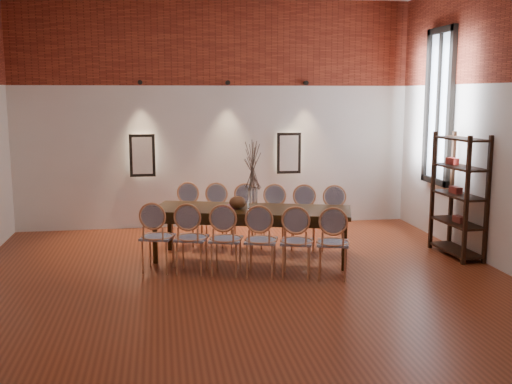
{
  "coord_description": "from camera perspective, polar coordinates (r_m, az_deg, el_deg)",
  "views": [
    {
      "loc": [
        -1.01,
        -7.1,
        2.35
      ],
      "look_at": [
        0.27,
        0.75,
        1.05
      ],
      "focal_mm": 42.0,
      "sensor_mm": 36.0,
      "label": 1
    }
  ],
  "objects": [
    {
      "name": "floor",
      "position": [
        7.55,
        -1.1,
        -8.94
      ],
      "size": [
        7.0,
        7.0,
        0.02
      ],
      "primitive_type": "cube",
      "color": "brown",
      "rests_on": "ground"
    },
    {
      "name": "bowl",
      "position": [
        8.46,
        -1.76,
        -1.0
      ],
      "size": [
        0.24,
        0.24,
        0.18
      ],
      "primitive_type": "ellipsoid",
      "color": "brown",
      "rests_on": "dining_table"
    },
    {
      "name": "chair_far_f",
      "position": [
        9.18,
        7.44,
        -2.61
      ],
      "size": [
        0.55,
        0.55,
        0.94
      ],
      "primitive_type": null,
      "rotation": [
        0.0,
        0.0,
        2.84
      ],
      "color": "tan",
      "rests_on": "floor"
    },
    {
      "name": "spot_fixture_right",
      "position": [
        10.84,
        4.78,
        10.32
      ],
      "size": [
        0.08,
        0.1,
        0.08
      ],
      "primitive_type": "cylinder",
      "rotation": [
        1.57,
        0.0,
        0.0
      ],
      "color": "black",
      "rests_on": "wall_back"
    },
    {
      "name": "spot_fixture_left",
      "position": [
        10.53,
        -10.98,
        10.21
      ],
      "size": [
        0.08,
        0.1,
        0.08
      ],
      "primitive_type": "cylinder",
      "rotation": [
        1.57,
        0.0,
        0.0
      ],
      "color": "black",
      "rests_on": "wall_back"
    },
    {
      "name": "vase",
      "position": [
        8.47,
        -0.33,
        -0.57
      ],
      "size": [
        0.14,
        0.14,
        0.3
      ],
      "primitive_type": "cylinder",
      "color": "silver",
      "rests_on": "dining_table"
    },
    {
      "name": "chair_near_e",
      "position": [
        7.78,
        3.89,
        -4.72
      ],
      "size": [
        0.55,
        0.55,
        0.94
      ],
      "primitive_type": null,
      "rotation": [
        0.0,
        0.0,
        -0.3
      ],
      "color": "tan",
      "rests_on": "floor"
    },
    {
      "name": "dining_table",
      "position": [
        8.58,
        -0.43,
        -4.02
      ],
      "size": [
        2.93,
        1.68,
        0.75
      ],
      "primitive_type": "cube",
      "rotation": [
        0.0,
        0.0,
        -0.3
      ],
      "color": "#351F0A",
      "rests_on": "floor"
    },
    {
      "name": "chair_far_d",
      "position": [
        9.23,
        1.66,
        -2.46
      ],
      "size": [
        0.55,
        0.55,
        0.94
      ],
      "primitive_type": null,
      "rotation": [
        0.0,
        0.0,
        2.84
      ],
      "color": "tan",
      "rests_on": "floor"
    },
    {
      "name": "brick_band_back",
      "position": [
        10.67,
        -3.88,
        14.11
      ],
      "size": [
        7.0,
        0.02,
        1.5
      ],
      "primitive_type": "cube",
      "color": "maroon",
      "rests_on": "ground"
    },
    {
      "name": "shelving_rack",
      "position": [
        9.19,
        18.74,
        -0.29
      ],
      "size": [
        0.43,
        1.02,
        1.8
      ],
      "primitive_type": null,
      "rotation": [
        0.0,
        0.0,
        0.05
      ],
      "color": "black",
      "rests_on": "floor"
    },
    {
      "name": "chair_far_a",
      "position": [
        9.49,
        -6.76,
        -2.21
      ],
      "size": [
        0.55,
        0.55,
        0.94
      ],
      "primitive_type": null,
      "rotation": [
        0.0,
        0.0,
        2.84
      ],
      "color": "tan",
      "rests_on": "floor"
    },
    {
      "name": "chair_far_c",
      "position": [
        9.3,
        -1.2,
        -2.38
      ],
      "size": [
        0.55,
        0.55,
        0.94
      ],
      "primitive_type": null,
      "rotation": [
        0.0,
        0.0,
        2.84
      ],
      "color": "tan",
      "rests_on": "floor"
    },
    {
      "name": "wall_front",
      "position": [
        3.71,
        6.6,
        3.76
      ],
      "size": [
        7.0,
        0.1,
        4.0
      ],
      "primitive_type": "cube",
      "color": "silver",
      "rests_on": "ground"
    },
    {
      "name": "window_mullion",
      "position": [
        10.13,
        16.99,
        7.76
      ],
      "size": [
        0.06,
        0.06,
        2.4
      ],
      "primitive_type": "cube",
      "color": "black",
      "rests_on": "wall_right"
    },
    {
      "name": "window_glass",
      "position": [
        10.14,
        17.09,
        7.75
      ],
      "size": [
        0.02,
        0.78,
        2.38
      ],
      "primitive_type": "cube",
      "color": "silver",
      "rests_on": "wall_right"
    },
    {
      "name": "chair_near_f",
      "position": [
        7.76,
        7.33,
        -4.81
      ],
      "size": [
        0.55,
        0.55,
        0.94
      ],
      "primitive_type": null,
      "rotation": [
        0.0,
        0.0,
        -0.3
      ],
      "color": "tan",
      "rests_on": "floor"
    },
    {
      "name": "spot_fixture_mid",
      "position": [
        10.59,
        -2.71,
        10.36
      ],
      "size": [
        0.08,
        0.1,
        0.08
      ],
      "primitive_type": "cylinder",
      "rotation": [
        1.57,
        0.0,
        0.0
      ],
      "color": "black",
      "rests_on": "wall_back"
    },
    {
      "name": "chair_near_c",
      "position": [
        7.9,
        -2.87,
        -4.5
      ],
      "size": [
        0.55,
        0.55,
        0.94
      ],
      "primitive_type": null,
      "rotation": [
        0.0,
        0.0,
        -0.3
      ],
      "color": "tan",
      "rests_on": "floor"
    },
    {
      "name": "chair_near_b",
      "position": [
        7.99,
        -6.16,
        -4.37
      ],
      "size": [
        0.55,
        0.55,
        0.94
      ],
      "primitive_type": null,
      "rotation": [
        0.0,
        0.0,
        -0.3
      ],
      "color": "tan",
      "rests_on": "floor"
    },
    {
      "name": "chair_far_b",
      "position": [
        9.38,
        -4.0,
        -2.3
      ],
      "size": [
        0.55,
        0.55,
        0.94
      ],
      "primitive_type": null,
      "rotation": [
        0.0,
        0.0,
        2.84
      ],
      "color": "tan",
      "rests_on": "floor"
    },
    {
      "name": "chair_far_e",
      "position": [
        9.2,
        4.54,
        -2.54
      ],
      "size": [
        0.55,
        0.55,
        0.94
      ],
      "primitive_type": null,
      "rotation": [
        0.0,
        0.0,
        2.84
      ],
      "color": "tan",
      "rests_on": "floor"
    },
    {
      "name": "wall_back",
      "position": [
        10.7,
        -3.84,
        7.4
      ],
      "size": [
        7.0,
        0.1,
        4.0
      ],
      "primitive_type": "cube",
      "color": "silver",
      "rests_on": "ground"
    },
    {
      "name": "niche_right",
      "position": [
        10.85,
        3.12,
        3.73
      ],
      "size": [
        0.36,
        0.06,
        0.66
      ],
      "primitive_type": "cube",
      "color": "#FFEAC6",
      "rests_on": "wall_back"
    },
    {
      "name": "chair_near_d",
      "position": [
        7.82,
        0.48,
        -4.62
      ],
      "size": [
        0.55,
        0.55,
        0.94
      ],
      "primitive_type": null,
      "rotation": [
        0.0,
        0.0,
        -0.3
      ],
      "color": "tan",
      "rests_on": "floor"
    },
    {
      "name": "chair_near_a",
      "position": [
        8.12,
        -9.35,
        -4.23
      ],
      "size": [
        0.55,
        0.55,
        0.94
      ],
      "primitive_type": null,
      "rotation": [
        0.0,
        0.0,
        -0.3
      ],
      "color": "tan",
      "rests_on": "floor"
    },
    {
      "name": "book",
      "position": [
        8.54,
        -2.48,
        -1.42
      ],
      "size": [
        0.3,
        0.25,
        0.03
      ],
      "primitive_type": "cube",
      "rotation": [
        0.0,
        0.0,
        -0.3
      ],
      "color": "#902958",
      "rests_on": "dining_table"
    },
    {
      "name": "niche_left",
      "position": [
        10.61,
        -10.77,
        3.45
      ],
      "size": [
        0.36,
        0.06,
        0.66
      ],
      "primitive_type": "cube",
      "color": "#FFEAC6",
      "rests_on": "wall_back"
    },
    {
      "name": "window_frame",
      "position": [
        10.13,
        16.99,
        7.76
      ],
      "size": [
        0.08,
        0.9,
        2.5
      ],
      "primitive_type": "cube",
      "color": "black",
      "rests_on": "wall_right"
    },
    {
      "name": "dried_branches",
      "position": [
        8.41,
        -0.33,
        2.45
      ],
      "size": [
        0.5,
        0.5,
        0.7
      ],
      "primitive_type": null,
      "color": "brown",
      "rests_on": "vase"
    }
  ]
}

